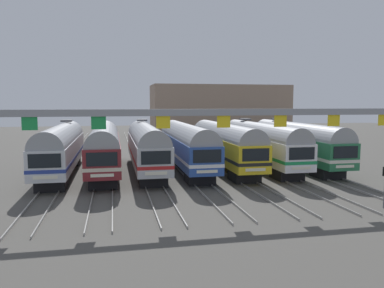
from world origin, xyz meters
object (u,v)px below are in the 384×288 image
(commuter_train_yellow, at_px, (224,143))
(commuter_train_silver, at_px, (61,147))
(commuter_train_stainless, at_px, (146,145))
(commuter_train_blue, at_px, (186,144))
(catenary_gantry, at_px, (224,125))
(commuter_train_white, at_px, (261,143))
(commuter_train_green, at_px, (296,142))
(commuter_train_maroon, at_px, (104,146))

(commuter_train_yellow, bearing_deg, commuter_train_silver, 179.98)
(commuter_train_stainless, bearing_deg, commuter_train_blue, -0.06)
(commuter_train_silver, xyz_separation_m, commuter_train_blue, (12.11, -0.00, -0.00))
(catenary_gantry, bearing_deg, commuter_train_blue, 90.00)
(commuter_train_white, bearing_deg, catenary_gantry, -120.88)
(commuter_train_stainless, xyz_separation_m, commuter_train_green, (16.14, 0.00, 0.00))
(commuter_train_silver, relative_size, commuter_train_white, 1.00)
(commuter_train_stainless, xyz_separation_m, commuter_train_yellow, (8.07, -0.00, -0.00))
(commuter_train_maroon, bearing_deg, commuter_train_stainless, 0.06)
(commuter_train_stainless, distance_m, catenary_gantry, 14.35)
(commuter_train_maroon, height_order, commuter_train_yellow, same)
(commuter_train_maroon, xyz_separation_m, catenary_gantry, (8.07, -13.49, 2.74))
(catenary_gantry, bearing_deg, commuter_train_stainless, 106.64)
(commuter_train_maroon, xyz_separation_m, commuter_train_stainless, (4.04, 0.00, 0.00))
(commuter_train_silver, height_order, commuter_train_blue, commuter_train_silver)
(commuter_train_maroon, xyz_separation_m, commuter_train_white, (16.14, 0.00, 0.00))
(commuter_train_silver, xyz_separation_m, commuter_train_stainless, (8.07, 0.00, 0.00))
(commuter_train_green, bearing_deg, commuter_train_maroon, -179.99)
(commuter_train_yellow, distance_m, commuter_train_green, 8.07)
(commuter_train_silver, height_order, commuter_train_maroon, commuter_train_silver)
(commuter_train_white, distance_m, catenary_gantry, 15.96)
(commuter_train_yellow, bearing_deg, commuter_train_maroon, 180.00)
(commuter_train_green, relative_size, catenary_gantry, 0.61)
(commuter_train_maroon, xyz_separation_m, commuter_train_yellow, (12.11, 0.00, 0.00))
(catenary_gantry, bearing_deg, commuter_train_maroon, 120.88)
(commuter_train_yellow, bearing_deg, commuter_train_green, 0.03)
(commuter_train_yellow, bearing_deg, commuter_train_stainless, 179.97)
(commuter_train_silver, distance_m, commuter_train_yellow, 16.14)
(commuter_train_silver, height_order, catenary_gantry, catenary_gantry)
(commuter_train_maroon, distance_m, catenary_gantry, 15.96)
(commuter_train_silver, xyz_separation_m, commuter_train_yellow, (16.14, -0.00, -0.00))
(commuter_train_white, xyz_separation_m, commuter_train_green, (4.04, 0.00, 0.00))
(commuter_train_stainless, relative_size, commuter_train_white, 1.00)
(commuter_train_stainless, xyz_separation_m, commuter_train_blue, (4.04, -0.00, -0.00))
(commuter_train_blue, bearing_deg, commuter_train_green, 0.02)
(commuter_train_silver, distance_m, commuter_train_white, 20.18)
(commuter_train_yellow, relative_size, catenary_gantry, 0.61)
(commuter_train_green, xyz_separation_m, catenary_gantry, (-12.11, -13.50, 2.74))
(commuter_train_maroon, height_order, commuter_train_green, commuter_train_green)
(commuter_train_yellow, height_order, commuter_train_green, commuter_train_green)
(commuter_train_maroon, xyz_separation_m, commuter_train_green, (20.18, 0.00, 0.00))
(commuter_train_blue, bearing_deg, commuter_train_white, 0.03)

